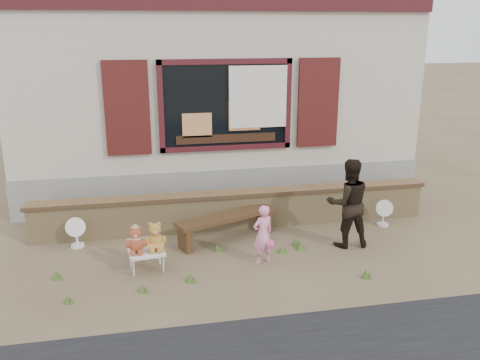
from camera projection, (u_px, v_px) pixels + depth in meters
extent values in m
plane|color=brown|center=(247.00, 250.00, 8.19)|extent=(80.00, 80.00, 0.00)
cube|color=#AC9F8B|center=(207.00, 74.00, 11.73)|extent=(8.00, 5.00, 3.20)
cube|color=gray|center=(209.00, 158.00, 12.31)|extent=(8.04, 5.04, 0.80)
cube|color=black|center=(226.00, 105.00, 9.45)|extent=(2.30, 0.04, 1.50)
cube|color=#401218|center=(226.00, 61.00, 9.20)|extent=(2.50, 0.08, 0.10)
cube|color=#401218|center=(226.00, 147.00, 9.66)|extent=(2.50, 0.08, 0.10)
cube|color=#401218|center=(161.00, 107.00, 9.21)|extent=(0.10, 0.08, 1.70)
cube|color=#401218|center=(288.00, 104.00, 9.66)|extent=(0.10, 0.08, 1.70)
cube|color=#39110F|center=(127.00, 108.00, 9.09)|extent=(0.80, 0.07, 1.70)
cube|color=#39110F|center=(318.00, 103.00, 9.76)|extent=(0.80, 0.07, 1.70)
cube|color=silver|center=(258.00, 97.00, 9.46)|extent=(1.10, 0.02, 1.15)
cube|color=#401218|center=(225.00, 3.00, 8.94)|extent=(8.00, 0.12, 0.25)
cube|color=black|center=(226.00, 138.00, 9.60)|extent=(1.90, 0.06, 0.16)
cube|color=tan|center=(197.00, 125.00, 9.42)|extent=(0.55, 0.06, 0.45)
cube|color=#E08447|center=(244.00, 116.00, 9.55)|extent=(0.60, 0.06, 0.55)
cube|color=tan|center=(236.00, 211.00, 9.05)|extent=(7.00, 0.30, 0.60)
cube|color=brown|center=(236.00, 194.00, 8.95)|extent=(7.10, 0.36, 0.07)
cube|color=#382513|center=(226.00, 217.00, 8.44)|extent=(1.78, 0.99, 0.07)
cube|color=#382513|center=(185.00, 240.00, 8.11)|extent=(0.22, 0.35, 0.37)
cube|color=#382513|center=(264.00, 221.00, 8.91)|extent=(0.22, 0.35, 0.37)
cube|color=white|center=(146.00, 252.00, 7.43)|extent=(0.56, 0.50, 0.04)
cylinder|color=silver|center=(134.00, 269.00, 7.24)|extent=(0.03, 0.03, 0.27)
cylinder|color=silver|center=(164.00, 265.00, 7.36)|extent=(0.03, 0.03, 0.27)
cylinder|color=silver|center=(131.00, 258.00, 7.59)|extent=(0.03, 0.03, 0.27)
cylinder|color=silver|center=(159.00, 254.00, 7.72)|extent=(0.03, 0.03, 0.27)
imported|color=#FF98BC|center=(263.00, 234.00, 7.63)|extent=(0.39, 0.32, 0.92)
imported|color=black|center=(348.00, 203.00, 8.16)|extent=(0.74, 0.60, 1.47)
cylinder|color=white|center=(78.00, 245.00, 8.30)|extent=(0.22, 0.22, 0.04)
cylinder|color=white|center=(77.00, 238.00, 8.26)|extent=(0.04, 0.04, 0.28)
cylinder|color=white|center=(76.00, 226.00, 8.21)|extent=(0.32, 0.12, 0.32)
cylinder|color=silver|center=(383.00, 224.00, 9.20)|extent=(0.21, 0.21, 0.04)
cylinder|color=silver|center=(383.00, 217.00, 9.16)|extent=(0.03, 0.03, 0.27)
cylinder|color=silver|center=(384.00, 208.00, 9.10)|extent=(0.32, 0.17, 0.31)
cone|color=#3D5421|center=(142.00, 288.00, 6.87)|extent=(0.12, 0.12, 0.13)
cone|color=#3D5421|center=(295.00, 241.00, 8.32)|extent=(0.11, 0.11, 0.16)
cone|color=#3D5421|center=(217.00, 248.00, 8.12)|extent=(0.12, 0.12, 0.13)
cone|color=#3D5421|center=(67.00, 299.00, 6.60)|extent=(0.11, 0.11, 0.11)
cone|color=#3D5421|center=(366.00, 274.00, 7.25)|extent=(0.12, 0.12, 0.14)
cone|color=#3D5421|center=(301.00, 246.00, 8.19)|extent=(0.17, 0.17, 0.12)
cone|color=#3D5421|center=(56.00, 275.00, 7.22)|extent=(0.14, 0.14, 0.13)
cone|color=#3D5421|center=(190.00, 277.00, 7.15)|extent=(0.14, 0.14, 0.13)
cone|color=#3D5421|center=(282.00, 249.00, 8.09)|extent=(0.16, 0.16, 0.09)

